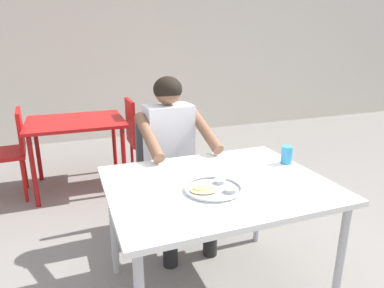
{
  "coord_description": "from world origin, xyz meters",
  "views": [
    {
      "loc": [
        -0.74,
        -1.44,
        1.47
      ],
      "look_at": [
        -0.07,
        0.35,
        0.88
      ],
      "focal_mm": 31.61,
      "sensor_mm": 36.0,
      "label": 1
    }
  ],
  "objects_px": {
    "diner_foreground": "(173,148)",
    "table_foreground": "(217,193)",
    "chair_red_left": "(10,147)",
    "chair_foreground": "(164,167)",
    "chair_red_right": "(142,135)",
    "drinking_cup": "(287,154)",
    "table_background_red": "(76,128)",
    "thali_tray": "(213,188)"
  },
  "relations": [
    {
      "from": "chair_foreground",
      "to": "table_background_red",
      "type": "bearing_deg",
      "value": 120.62
    },
    {
      "from": "table_background_red",
      "to": "table_foreground",
      "type": "bearing_deg",
      "value": -71.04
    },
    {
      "from": "chair_red_right",
      "to": "diner_foreground",
      "type": "bearing_deg",
      "value": -91.42
    },
    {
      "from": "chair_red_left",
      "to": "chair_foreground",
      "type": "bearing_deg",
      "value": -39.61
    },
    {
      "from": "thali_tray",
      "to": "chair_red_right",
      "type": "xyz_separation_m",
      "value": [
        0.06,
        1.96,
        -0.24
      ]
    },
    {
      "from": "diner_foreground",
      "to": "table_foreground",
      "type": "bearing_deg",
      "value": -86.58
    },
    {
      "from": "chair_foreground",
      "to": "chair_red_left",
      "type": "height_order",
      "value": "chair_foreground"
    },
    {
      "from": "thali_tray",
      "to": "drinking_cup",
      "type": "bearing_deg",
      "value": 19.02
    },
    {
      "from": "table_foreground",
      "to": "chair_red_left",
      "type": "relative_size",
      "value": 1.38
    },
    {
      "from": "thali_tray",
      "to": "table_background_red",
      "type": "xyz_separation_m",
      "value": [
        -0.59,
        2.01,
        -0.12
      ]
    },
    {
      "from": "chair_red_left",
      "to": "drinking_cup",
      "type": "bearing_deg",
      "value": -44.82
    },
    {
      "from": "chair_foreground",
      "to": "chair_red_right",
      "type": "bearing_deg",
      "value": 87.71
    },
    {
      "from": "thali_tray",
      "to": "diner_foreground",
      "type": "xyz_separation_m",
      "value": [
        0.03,
        0.76,
        -0.01
      ]
    },
    {
      "from": "table_foreground",
      "to": "thali_tray",
      "type": "height_order",
      "value": "thali_tray"
    },
    {
      "from": "diner_foreground",
      "to": "chair_red_left",
      "type": "bearing_deg",
      "value": 134.97
    },
    {
      "from": "table_foreground",
      "to": "diner_foreground",
      "type": "xyz_separation_m",
      "value": [
        -0.04,
        0.67,
        0.07
      ]
    },
    {
      "from": "drinking_cup",
      "to": "table_foreground",
      "type": "bearing_deg",
      "value": -167.7
    },
    {
      "from": "diner_foreground",
      "to": "chair_red_left",
      "type": "distance_m",
      "value": 1.75
    },
    {
      "from": "diner_foreground",
      "to": "chair_red_right",
      "type": "bearing_deg",
      "value": 88.58
    },
    {
      "from": "chair_foreground",
      "to": "chair_red_left",
      "type": "relative_size",
      "value": 1.04
    },
    {
      "from": "chair_red_right",
      "to": "drinking_cup",
      "type": "bearing_deg",
      "value": -73.03
    },
    {
      "from": "chair_red_left",
      "to": "diner_foreground",
      "type": "bearing_deg",
      "value": -45.03
    },
    {
      "from": "chair_foreground",
      "to": "table_background_red",
      "type": "distance_m",
      "value": 1.2
    },
    {
      "from": "thali_tray",
      "to": "diner_foreground",
      "type": "relative_size",
      "value": 0.25
    },
    {
      "from": "thali_tray",
      "to": "table_foreground",
      "type": "bearing_deg",
      "value": 53.41
    },
    {
      "from": "table_background_red",
      "to": "chair_red_right",
      "type": "xyz_separation_m",
      "value": [
        0.65,
        -0.05,
        -0.12
      ]
    },
    {
      "from": "diner_foreground",
      "to": "chair_red_left",
      "type": "xyz_separation_m",
      "value": [
        -1.22,
        1.23,
        -0.23
      ]
    },
    {
      "from": "chair_foreground",
      "to": "table_foreground",
      "type": "bearing_deg",
      "value": -86.81
    },
    {
      "from": "chair_red_left",
      "to": "chair_red_right",
      "type": "height_order",
      "value": "chair_red_right"
    },
    {
      "from": "thali_tray",
      "to": "chair_foreground",
      "type": "xyz_separation_m",
      "value": [
        0.02,
        0.98,
        -0.23
      ]
    },
    {
      "from": "thali_tray",
      "to": "diner_foreground",
      "type": "distance_m",
      "value": 0.76
    },
    {
      "from": "chair_foreground",
      "to": "table_background_red",
      "type": "relative_size",
      "value": 0.95
    },
    {
      "from": "chair_red_left",
      "to": "chair_red_right",
      "type": "distance_m",
      "value": 1.25
    },
    {
      "from": "chair_foreground",
      "to": "diner_foreground",
      "type": "relative_size",
      "value": 0.72
    },
    {
      "from": "table_background_red",
      "to": "chair_red_left",
      "type": "xyz_separation_m",
      "value": [
        -0.61,
        -0.02,
        -0.12
      ]
    },
    {
      "from": "table_foreground",
      "to": "diner_foreground",
      "type": "distance_m",
      "value": 0.67
    },
    {
      "from": "table_foreground",
      "to": "chair_foreground",
      "type": "distance_m",
      "value": 0.9
    },
    {
      "from": "chair_red_right",
      "to": "table_background_red",
      "type": "bearing_deg",
      "value": 175.71
    },
    {
      "from": "table_foreground",
      "to": "table_background_red",
      "type": "relative_size",
      "value": 1.27
    },
    {
      "from": "table_foreground",
      "to": "drinking_cup",
      "type": "xyz_separation_m",
      "value": [
        0.52,
        0.11,
        0.13
      ]
    },
    {
      "from": "drinking_cup",
      "to": "chair_foreground",
      "type": "bearing_deg",
      "value": 126.62
    },
    {
      "from": "table_foreground",
      "to": "chair_red_right",
      "type": "xyz_separation_m",
      "value": [
        -0.01,
        1.87,
        -0.16
      ]
    }
  ]
}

